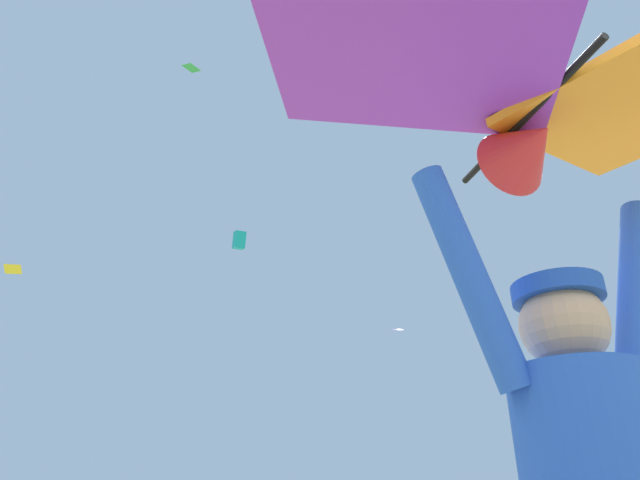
{
  "coord_description": "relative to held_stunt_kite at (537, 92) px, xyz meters",
  "views": [
    {
      "loc": [
        -0.97,
        -1.03,
        1.03
      ],
      "look_at": [
        -0.01,
        3.07,
        3.12
      ],
      "focal_mm": 31.88,
      "sensor_mm": 36.0,
      "label": 1
    }
  ],
  "objects": [
    {
      "name": "held_stunt_kite",
      "position": [
        0.0,
        0.0,
        0.0
      ],
      "size": [
        1.97,
        1.08,
        0.42
      ],
      "color": "black"
    },
    {
      "name": "distant_kite_yellow_mid_left",
      "position": [
        -7.91,
        21.05,
        7.54
      ],
      "size": [
        0.84,
        0.82,
        0.29
      ],
      "color": "yellow"
    },
    {
      "name": "distant_kite_purple_low_right",
      "position": [
        11.25,
        30.09,
        9.27
      ],
      "size": [
        0.72,
        0.7,
        0.28
      ],
      "color": "purple"
    },
    {
      "name": "distant_kite_green_mid_right",
      "position": [
        -2.11,
        18.13,
        16.32
      ],
      "size": [
        0.67,
        0.64,
        0.32
      ],
      "color": "green"
    },
    {
      "name": "distant_kite_teal_high_left",
      "position": [
        1.61,
        34.13,
        16.17
      ],
      "size": [
        0.88,
        1.14,
        1.35
      ],
      "color": "#19B2AD"
    },
    {
      "name": "marker_flag",
      "position": [
        3.47,
        4.56,
        -0.4
      ],
      "size": [
        0.3,
        0.24,
        2.11
      ],
      "color": "silver",
      "rests_on": "ground"
    }
  ]
}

